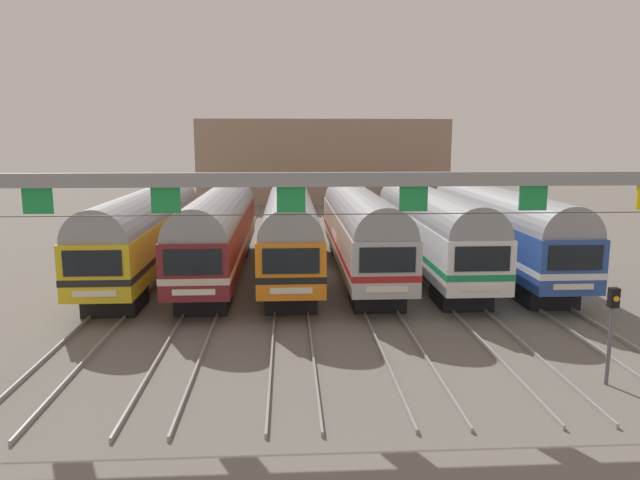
{
  "coord_description": "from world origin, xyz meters",
  "views": [
    {
      "loc": [
        -2.05,
        -31.72,
        7.55
      ],
      "look_at": [
        -0.28,
        0.04,
        1.93
      ],
      "focal_mm": 32.73,
      "sensor_mm": 36.0,
      "label": 1
    }
  ],
  "objects": [
    {
      "name": "commuter_train_maroon",
      "position": [
        -5.82,
        -0.0,
        2.69
      ],
      "size": [
        2.88,
        18.06,
        5.05
      ],
      "color": "maroon",
      "rests_on": "ground"
    },
    {
      "name": "track_bed",
      "position": [
        0.0,
        17.0,
        0.07
      ],
      "size": [
        20.9,
        70.0,
        0.15
      ],
      "color": "gray",
      "rests_on": "ground"
    },
    {
      "name": "catenary_gantry",
      "position": [
        0.0,
        -13.5,
        5.32
      ],
      "size": [
        24.63,
        0.44,
        6.97
      ],
      "color": "gray",
      "rests_on": "ground"
    },
    {
      "name": "yard_signal_mast",
      "position": [
        7.76,
        -15.24,
        2.18
      ],
      "size": [
        0.28,
        0.35,
        3.13
      ],
      "color": "#59595E",
      "rests_on": "ground"
    },
    {
      "name": "ground_plane",
      "position": [
        0.0,
        0.0,
        0.0
      ],
      "size": [
        160.0,
        160.0,
        0.0
      ],
      "primitive_type": "plane",
      "color": "slate"
    },
    {
      "name": "maintenance_building",
      "position": [
        2.07,
        38.31,
        4.78
      ],
      "size": [
        28.48,
        10.0,
        9.56
      ],
      "primitive_type": "cube",
      "color": "gray",
      "rests_on": "ground"
    },
    {
      "name": "commuter_train_stainless",
      "position": [
        1.94,
        -0.01,
        2.69
      ],
      "size": [
        2.88,
        18.06,
        4.77
      ],
      "color": "#B2B5BA",
      "rests_on": "ground"
    },
    {
      "name": "commuter_train_orange",
      "position": [
        -1.94,
        -0.0,
        2.69
      ],
      "size": [
        2.88,
        18.06,
        5.05
      ],
      "color": "orange",
      "rests_on": "ground"
    },
    {
      "name": "commuter_train_blue",
      "position": [
        9.7,
        -0.01,
        2.69
      ],
      "size": [
        2.88,
        18.06,
        4.77
      ],
      "color": "#284C9E",
      "rests_on": "ground"
    },
    {
      "name": "commuter_train_white",
      "position": [
        5.82,
        -0.0,
        2.69
      ],
      "size": [
        2.88,
        18.06,
        5.05
      ],
      "color": "white",
      "rests_on": "ground"
    },
    {
      "name": "commuter_train_yellow",
      "position": [
        -9.7,
        -0.0,
        2.69
      ],
      "size": [
        2.88,
        18.06,
        5.05
      ],
      "color": "gold",
      "rests_on": "ground"
    }
  ]
}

